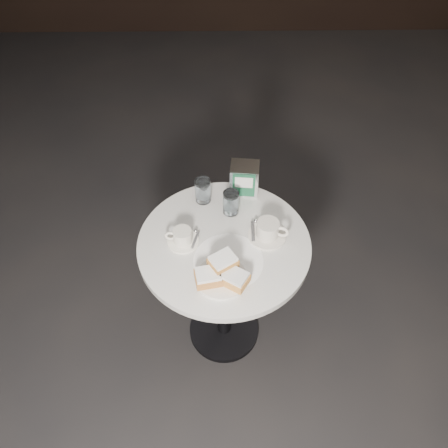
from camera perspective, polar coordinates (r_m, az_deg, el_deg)
ground at (r=2.38m, az=0.01°, el=-13.75°), size 7.00×7.00×0.00m
cafe_table at (r=1.91m, az=0.01°, el=-6.08°), size 0.70×0.70×0.74m
sugar_spill at (r=1.70m, az=0.59°, el=-4.77°), size 0.27×0.27×0.00m
beignet_plate at (r=1.62m, az=-0.30°, el=-6.57°), size 0.22×0.22×0.09m
coffee_cup_left at (r=1.74m, az=-5.46°, el=-1.72°), size 0.14×0.13×0.07m
coffee_cup_right at (r=1.76m, az=5.76°, el=-0.87°), size 0.19×0.19×0.08m
water_glass_left at (r=1.88m, az=-2.77°, el=4.35°), size 0.09×0.09×0.11m
water_glass_right at (r=1.83m, az=0.90°, el=2.79°), size 0.08×0.08×0.11m
napkin_dispenser at (r=1.91m, az=2.68°, el=5.96°), size 0.13×0.11×0.14m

